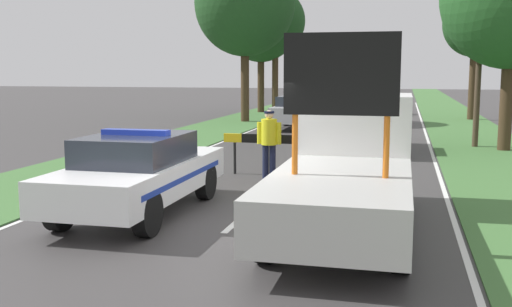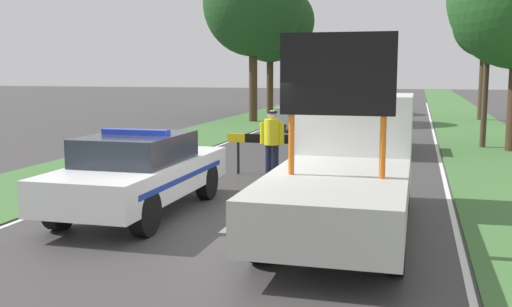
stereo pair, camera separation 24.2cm
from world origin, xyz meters
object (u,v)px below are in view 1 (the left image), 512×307
object	(u,v)px
queued_car_sedan_silver	(296,111)
roadside_tree_near_right	(261,22)
pedestrian_civilian	(309,143)
traffic_cone_near_police	(371,160)
road_barrier	(278,142)
police_officer	(269,138)
roadside_tree_mid_left	(475,24)
police_car	(140,172)
queued_car_suv_grey	(369,126)
roadside_tree_far_left	(275,22)
utility_pole	(481,21)
traffic_cone_centre_front	(329,168)
work_truck	(349,163)
roadside_tree_near_left	(245,3)

from	to	relation	value
queued_car_sedan_silver	roadside_tree_near_right	world-z (taller)	roadside_tree_near_right
pedestrian_civilian	traffic_cone_near_police	bearing A→B (deg)	50.42
road_barrier	traffic_cone_near_police	bearing A→B (deg)	26.49
police_officer	roadside_tree_mid_left	bearing A→B (deg)	-129.99
police_car	queued_car_suv_grey	world-z (taller)	queued_car_suv_grey
road_barrier	police_officer	world-z (taller)	police_officer
roadside_tree_mid_left	roadside_tree_far_left	size ratio (longest dim) A/B	0.90
police_officer	roadside_tree_mid_left	xyz separation A→B (m)	(6.77, 20.03, 4.11)
police_car	pedestrian_civilian	world-z (taller)	pedestrian_civilian
utility_pole	roadside_tree_far_left	bearing A→B (deg)	124.37
traffic_cone_centre_front	work_truck	bearing A→B (deg)	-78.14
queued_car_sedan_silver	roadside_tree_near_right	bearing A→B (deg)	-67.87
road_barrier	roadside_tree_near_left	xyz separation A→B (m)	(-5.00, 15.44, 5.20)
police_car	queued_car_suv_grey	bearing A→B (deg)	64.78
police_officer	roadside_tree_near_right	distance (m)	24.13
roadside_tree_mid_left	roadside_tree_far_left	bearing A→B (deg)	165.78
pedestrian_civilian	queued_car_suv_grey	xyz separation A→B (m)	(1.02, 6.48, -0.14)
queued_car_sedan_silver	utility_pole	size ratio (longest dim) A/B	0.52
road_barrier	queued_car_suv_grey	distance (m)	5.83
police_officer	roadside_tree_near_right	bearing A→B (deg)	-97.39
queued_car_sedan_silver	roadside_tree_near_right	size ratio (longest dim) A/B	0.54
road_barrier	roadside_tree_near_right	distance (m)	23.75
road_barrier	roadside_tree_near_right	bearing A→B (deg)	108.04
queued_car_suv_grey	police_officer	bearing A→B (deg)	70.53
traffic_cone_centre_front	roadside_tree_mid_left	size ratio (longest dim) A/B	0.10
traffic_cone_centre_front	roadside_tree_near_right	bearing A→B (deg)	107.36
traffic_cone_centre_front	roadside_tree_far_left	size ratio (longest dim) A/B	0.09
road_barrier	roadside_tree_mid_left	xyz separation A→B (m)	(6.64, 19.58, 4.25)
queued_car_sedan_silver	roadside_tree_far_left	size ratio (longest dim) A/B	0.58
police_officer	roadside_tree_far_left	bearing A→B (deg)	-99.59
police_officer	pedestrian_civilian	bearing A→B (deg)	132.59
roadside_tree_near_right	work_truck	bearing A→B (deg)	-73.41
police_officer	traffic_cone_centre_front	size ratio (longest dim) A/B	2.56
traffic_cone_centre_front	utility_pole	world-z (taller)	utility_pole
queued_car_suv_grey	roadside_tree_mid_left	size ratio (longest dim) A/B	0.66
police_officer	roadside_tree_near_left	xyz separation A→B (m)	(-4.86, 15.90, 5.05)
queued_car_suv_grey	queued_car_sedan_silver	bearing A→B (deg)	-62.04
traffic_cone_near_police	roadside_tree_mid_left	bearing A→B (deg)	76.83
police_car	road_barrier	world-z (taller)	police_car
police_car	roadside_tree_near_left	xyz separation A→B (m)	(-3.31, 20.08, 5.27)
traffic_cone_near_police	queued_car_sedan_silver	xyz separation A→B (m)	(-4.05, 11.55, 0.46)
pedestrian_civilian	roadside_tree_far_left	world-z (taller)	roadside_tree_far_left
roadside_tree_near_left	roadside_tree_near_right	bearing A→B (deg)	96.74
work_truck	queued_car_suv_grey	xyz separation A→B (m)	(-0.22, 9.89, -0.23)
police_car	utility_pole	xyz separation A→B (m)	(7.23, 11.87, 3.56)
roadside_tree_near_right	roadside_tree_far_left	size ratio (longest dim) A/B	1.07
police_car	road_barrier	xyz separation A→B (m)	(1.68, 4.64, 0.08)
utility_pole	roadside_tree_near_right	bearing A→B (deg)	126.66
pedestrian_civilian	utility_pole	world-z (taller)	utility_pole
utility_pole	traffic_cone_centre_front	bearing A→B (deg)	-118.21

